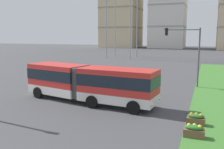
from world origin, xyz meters
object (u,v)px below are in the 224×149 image
at_px(traffic_light_far_right, 187,47).
at_px(apartment_tower_westcentre, 168,7).
at_px(articulated_bus, 88,83).
at_px(flower_planter_2, 194,131).
at_px(flower_planter_3, 196,119).

xyz_separation_m(traffic_light_far_right, apartment_tower_westcentre, (-15.11, 86.42, 13.46)).
height_order(articulated_bus, flower_planter_2, articulated_bus).
relative_size(flower_planter_2, apartment_tower_westcentre, 0.03).
bearing_deg(flower_planter_2, apartment_tower_westcentre, 99.43).
xyz_separation_m(flower_planter_2, flower_planter_3, (0.00, 2.08, 0.00)).
distance_m(articulated_bus, flower_planter_2, 9.99).
relative_size(flower_planter_2, traffic_light_far_right, 0.17).
xyz_separation_m(articulated_bus, flower_planter_3, (8.71, -2.66, -1.23)).
distance_m(traffic_light_far_right, apartment_tower_westcentre, 88.76).
bearing_deg(apartment_tower_westcentre, articulated_bus, -85.23).
relative_size(flower_planter_3, traffic_light_far_right, 0.17).
bearing_deg(apartment_tower_westcentre, flower_planter_3, -80.38).
relative_size(articulated_bus, apartment_tower_westcentre, 0.34).
xyz_separation_m(flower_planter_2, apartment_tower_westcentre, (-16.70, 100.59, 17.35)).
xyz_separation_m(articulated_bus, flower_planter_2, (8.71, -4.74, -1.23)).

